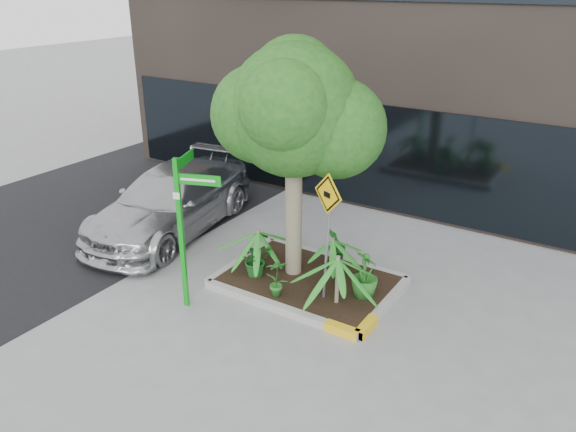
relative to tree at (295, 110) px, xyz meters
The scene contains 14 objects.
ground 3.37m from the tree, 64.06° to the right, with size 80.00×80.00×0.00m, color gray.
asphalt_road 7.14m from the tree, behind, with size 7.00×80.00×0.01m, color black.
planter 3.27m from the tree, 16.11° to the right, with size 3.35×2.36×0.15m.
tree is the anchor object (origin of this frame).
palm_front 2.71m from the tree, 24.46° to the right, with size 1.03×1.03×1.14m.
palm_left 2.53m from the tree, 161.70° to the right, with size 0.92×0.92×1.02m.
palm_back 2.63m from the tree, 32.48° to the left, with size 0.81×0.81×0.90m.
parked_car 4.48m from the tree, behind, with size 2.03×4.99×1.45m, color #B0B0B5.
shrub_a 2.95m from the tree, 136.72° to the right, with size 0.60×0.60×0.66m, color #16501B.
shrub_b 3.16m from the tree, ahead, with size 0.50×0.50×0.89m, color #246C20.
shrub_c 2.97m from the tree, 76.47° to the right, with size 0.40×0.40×0.75m, color #236820.
shrub_d 2.94m from the tree, 52.88° to the left, with size 0.44×0.44×0.80m, color #1C621D.
street_sign_post 2.67m from the tree, 120.47° to the right, with size 1.00×0.79×2.78m.
cattle_sign 1.95m from the tree, 27.28° to the right, with size 0.67×0.31×2.36m.
Camera 1 is at (4.93, -7.89, 5.50)m, focal length 35.00 mm.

